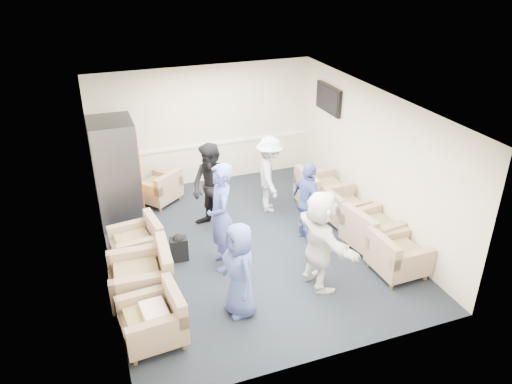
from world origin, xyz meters
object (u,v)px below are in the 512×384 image
object	(u,v)px
person_back_right	(270,174)
person_front_right	(320,240)
armchair_left_far	(140,243)
person_front_left	(240,270)
person_mid_left	(221,217)
person_back_left	(212,189)
armchair_right_midnear	(371,232)
vending_machine	(116,172)
armchair_left_near	(156,321)
armchair_right_near	(396,257)
person_mid_right	(308,203)
armchair_left_mid	(145,278)
armchair_right_far	(320,193)
armchair_corner	(160,189)
armchair_right_midfar	(342,209)

from	to	relation	value
person_back_right	person_front_right	bearing A→B (deg)	-171.10
armchair_left_far	person_front_left	bearing A→B (deg)	24.49
person_mid_left	person_back_left	world-z (taller)	person_mid_left
armchair_right_midnear	person_front_right	xyz separation A→B (m)	(-1.38, -0.64, 0.50)
person_front_right	vending_machine	bearing A→B (deg)	35.11
armchair_left_near	person_back_right	size ratio (longest dim) A/B	0.56
armchair_left_far	armchair_right_near	bearing A→B (deg)	56.59
armchair_left_near	person_mid_left	world-z (taller)	person_mid_left
armchair_left_near	person_front_left	distance (m)	1.37
person_mid_left	person_front_right	xyz separation A→B (m)	(1.30, -1.07, -0.10)
armchair_right_midnear	person_mid_right	bearing A→B (deg)	43.82
armchair_left_far	person_back_right	bearing A→B (deg)	100.65
armchair_right_near	vending_machine	bearing A→B (deg)	47.97
armchair_left_mid	armchair_right_near	bearing A→B (deg)	81.82
vending_machine	armchair_right_far	bearing A→B (deg)	-14.09
armchair_corner	person_front_left	distance (m)	4.01
armchair_left_mid	person_back_left	distance (m)	2.34
armchair_corner	armchair_right_far	bearing A→B (deg)	116.92
armchair_left_mid	armchair_right_far	size ratio (longest dim) A/B	1.05
armchair_right_midnear	person_back_right	xyz separation A→B (m)	(-1.17, 2.03, 0.45)
armchair_right_midfar	vending_machine	bearing A→B (deg)	63.05
armchair_corner	person_front_right	distance (m)	4.25
armchair_right_far	person_front_left	size ratio (longest dim) A/B	0.63
armchair_left_mid	armchair_right_far	distance (m)	4.25
armchair_left_far	person_mid_right	bearing A→B (deg)	75.12
vending_machine	person_back_right	xyz separation A→B (m)	(2.95, -0.66, -0.24)
armchair_right_midfar	armchair_right_far	size ratio (longest dim) A/B	0.87
armchair_corner	person_back_left	world-z (taller)	person_back_left
armchair_right_near	person_mid_right	world-z (taller)	person_mid_right
armchair_left_mid	person_mid_left	xyz separation A→B (m)	(1.38, 0.44, 0.58)
person_front_right	armchair_right_near	bearing A→B (deg)	-101.46
armchair_right_midnear	person_back_left	distance (m)	3.04
armchair_left_near	armchair_left_far	world-z (taller)	armchair_left_near
armchair_left_far	armchair_right_midnear	size ratio (longest dim) A/B	0.90
armchair_right_midfar	person_front_left	world-z (taller)	person_front_left
vending_machine	person_mid_left	world-z (taller)	vending_machine
armchair_right_far	vending_machine	bearing A→B (deg)	75.24
armchair_right_near	vending_machine	xyz separation A→B (m)	(-4.09, 3.51, 0.72)
armchair_left_mid	armchair_right_midfar	size ratio (longest dim) A/B	1.21
person_mid_left	person_mid_right	xyz separation A→B (m)	(1.74, 0.29, -0.19)
person_mid_left	person_front_right	world-z (taller)	person_mid_left
armchair_left_near	person_back_right	bearing A→B (deg)	131.49
armchair_right_midfar	person_back_right	distance (m)	1.61
armchair_left_mid	vending_machine	size ratio (longest dim) A/B	0.48
armchair_left_far	person_front_right	xyz separation A→B (m)	(2.60, -1.75, 0.53)
person_mid_left	armchair_right_midfar	bearing A→B (deg)	109.90
person_mid_right	person_front_right	size ratio (longest dim) A/B	0.90
person_back_right	person_front_right	world-z (taller)	person_front_right
armchair_right_near	armchair_corner	world-z (taller)	armchair_right_near
armchair_left_far	armchair_right_near	world-z (taller)	armchair_right_near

